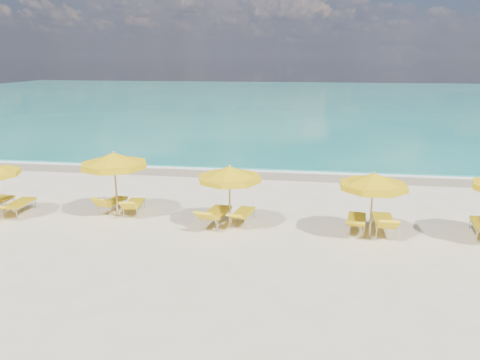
# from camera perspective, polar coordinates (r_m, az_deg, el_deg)

# --- Properties ---
(ground_plane) EXTENTS (120.00, 120.00, 0.00)m
(ground_plane) POSITION_cam_1_polar(r_m,az_deg,el_deg) (16.10, -0.79, -5.50)
(ground_plane) COLOR beige
(ocean) EXTENTS (120.00, 80.00, 0.30)m
(ocean) POSITION_cam_1_polar(r_m,az_deg,el_deg) (63.19, 6.29, 9.74)
(ocean) COLOR #15796D
(ocean) RESTS_ON ground
(wet_sand_band) EXTENTS (120.00, 2.60, 0.01)m
(wet_sand_band) POSITION_cam_1_polar(r_m,az_deg,el_deg) (23.11, 2.15, 0.85)
(wet_sand_band) COLOR tan
(wet_sand_band) RESTS_ON ground
(foam_line) EXTENTS (120.00, 1.20, 0.03)m
(foam_line) POSITION_cam_1_polar(r_m,az_deg,el_deg) (23.89, 2.36, 1.31)
(foam_line) COLOR white
(foam_line) RESTS_ON ground
(whitecap_near) EXTENTS (14.00, 0.36, 0.05)m
(whitecap_near) POSITION_cam_1_polar(r_m,az_deg,el_deg) (33.46, -6.31, 5.17)
(whitecap_near) COLOR white
(whitecap_near) RESTS_ON ground
(whitecap_far) EXTENTS (18.00, 0.30, 0.05)m
(whitecap_far) POSITION_cam_1_polar(r_m,az_deg,el_deg) (39.68, 16.52, 6.18)
(whitecap_far) COLOR white
(whitecap_far) RESTS_ON ground
(umbrella_3) EXTENTS (2.42, 2.42, 2.40)m
(umbrella_3) POSITION_cam_1_polar(r_m,az_deg,el_deg) (16.99, -15.12, 2.27)
(umbrella_3) COLOR tan
(umbrella_3) RESTS_ON ground
(umbrella_4) EXTENTS (2.34, 2.34, 2.17)m
(umbrella_4) POSITION_cam_1_polar(r_m,az_deg,el_deg) (15.33, -1.29, 0.71)
(umbrella_4) COLOR tan
(umbrella_4) RESTS_ON ground
(umbrella_5) EXTENTS (2.79, 2.79, 2.17)m
(umbrella_5) POSITION_cam_1_polar(r_m,az_deg,el_deg) (15.01, 15.96, -0.19)
(umbrella_5) COLOR tan
(umbrella_5) RESTS_ON ground
(lounger_2_right) EXTENTS (0.64, 1.92, 0.69)m
(lounger_2_right) POSITION_cam_1_polar(r_m,az_deg,el_deg) (18.96, -25.39, -3.09)
(lounger_2_right) COLOR #A5A8AD
(lounger_2_right) RESTS_ON ground
(lounger_3_left) EXTENTS (0.80, 1.72, 0.81)m
(lounger_3_left) POSITION_cam_1_polar(r_m,az_deg,el_deg) (18.05, -15.31, -3.05)
(lounger_3_left) COLOR #A5A8AD
(lounger_3_left) RESTS_ON ground
(lounger_3_right) EXTENTS (0.77, 1.74, 0.76)m
(lounger_3_right) POSITION_cam_1_polar(r_m,az_deg,el_deg) (17.62, -12.80, -3.33)
(lounger_3_right) COLOR #A5A8AD
(lounger_3_right) RESTS_ON ground
(lounger_4_left) EXTENTS (0.99, 2.09, 0.85)m
(lounger_4_left) POSITION_cam_1_polar(r_m,az_deg,el_deg) (16.07, -3.00, -4.62)
(lounger_4_left) COLOR #A5A8AD
(lounger_4_left) RESTS_ON ground
(lounger_4_right) EXTENTS (0.81, 1.79, 0.65)m
(lounger_4_right) POSITION_cam_1_polar(r_m,az_deg,el_deg) (16.24, 0.33, -4.54)
(lounger_4_right) COLOR #A5A8AD
(lounger_4_right) RESTS_ON ground
(lounger_5_left) EXTENTS (0.84, 1.91, 0.72)m
(lounger_5_left) POSITION_cam_1_polar(r_m,az_deg,el_deg) (16.00, 13.97, -5.25)
(lounger_5_left) COLOR #A5A8AD
(lounger_5_left) RESTS_ON ground
(lounger_5_right) EXTENTS (0.69, 1.97, 0.85)m
(lounger_5_right) POSITION_cam_1_polar(r_m,az_deg,el_deg) (16.03, 17.09, -5.36)
(lounger_5_right) COLOR #A5A8AD
(lounger_5_right) RESTS_ON ground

